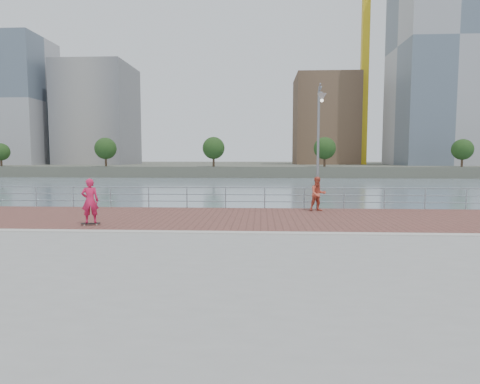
{
  "coord_description": "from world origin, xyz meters",
  "views": [
    {
      "loc": [
        0.84,
        -13.89,
        2.7
      ],
      "look_at": [
        0.0,
        2.0,
        1.3
      ],
      "focal_mm": 30.0,
      "sensor_mm": 36.0,
      "label": 1
    }
  ],
  "objects_px": {
    "guardrail": "(245,195)",
    "bystander": "(318,194)",
    "skateboarder": "(90,201)",
    "street_lamp": "(320,125)"
  },
  "relations": [
    {
      "from": "street_lamp",
      "to": "skateboarder",
      "type": "distance_m",
      "value": 11.13
    },
    {
      "from": "guardrail",
      "to": "skateboarder",
      "type": "xyz_separation_m",
      "value": [
        -5.85,
        -5.64,
        0.29
      ]
    },
    {
      "from": "guardrail",
      "to": "bystander",
      "type": "distance_m",
      "value": 3.79
    },
    {
      "from": "guardrail",
      "to": "bystander",
      "type": "relative_size",
      "value": 23.03
    },
    {
      "from": "bystander",
      "to": "skateboarder",
      "type": "bearing_deg",
      "value": -166.27
    },
    {
      "from": "street_lamp",
      "to": "guardrail",
      "type": "bearing_deg",
      "value": 165.73
    },
    {
      "from": "skateboarder",
      "to": "bystander",
      "type": "distance_m",
      "value": 10.58
    },
    {
      "from": "guardrail",
      "to": "bystander",
      "type": "xyz_separation_m",
      "value": [
        3.65,
        -0.98,
        0.18
      ]
    },
    {
      "from": "street_lamp",
      "to": "bystander",
      "type": "distance_m",
      "value": 3.39
    },
    {
      "from": "guardrail",
      "to": "skateboarder",
      "type": "bearing_deg",
      "value": -136.04
    }
  ]
}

